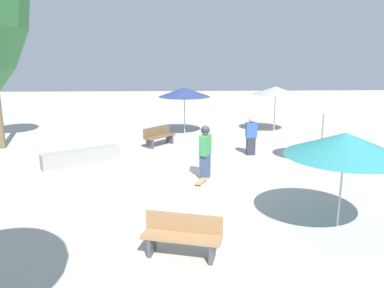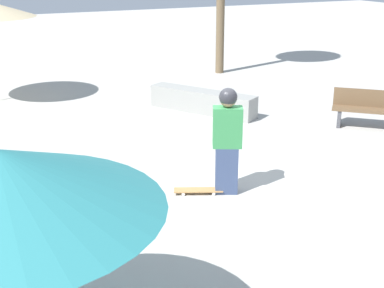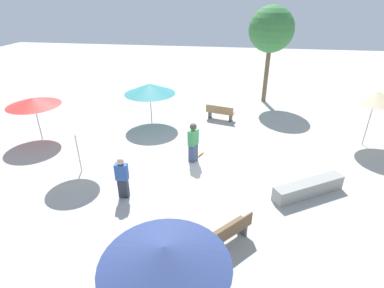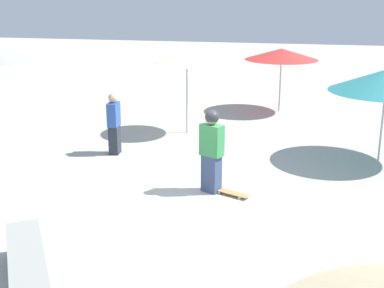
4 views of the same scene
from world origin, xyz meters
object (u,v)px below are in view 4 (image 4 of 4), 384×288
Objects in this scene: shade_umbrella_cream at (187,58)px; bystander_watching at (114,124)px; shade_umbrella_red at (282,54)px; skateboard at (231,193)px; skater_main at (212,148)px; concrete_ledge at (29,281)px.

shade_umbrella_cream is 3.05m from bystander_watching.
shade_umbrella_red reaches higher than bystander_watching.
bystander_watching is (2.21, 3.31, 0.73)m from skateboard.
shade_umbrella_red is at bearing 109.83° from skateboard.
shade_umbrella_red is at bearing -36.77° from shade_umbrella_cream.
skateboard is (-0.14, -0.44, -0.89)m from skater_main.
shade_umbrella_cream is (-3.34, 2.50, 0.24)m from shade_umbrella_red.
skateboard is 8.13m from shade_umbrella_red.
shade_umbrella_red is (7.75, -1.01, 1.00)m from skater_main.
skateboard is at bearing -27.30° from concrete_ledge.
skater_main is 1.12× the size of bystander_watching.
shade_umbrella_cream reaches higher than concrete_ledge.
bystander_watching is (6.52, 1.09, 0.51)m from concrete_ledge.
skateboard is 4.05m from bystander_watching.
skater_main reaches higher than concrete_ledge.
shade_umbrella_red reaches higher than skateboard.
skater_main is 2.16× the size of skateboard.
shade_umbrella_red is 4.18m from shade_umbrella_cream.
shade_umbrella_red is (7.88, -0.57, 1.89)m from skateboard.
bystander_watching is at bearing 149.37° from shade_umbrella_cream.
concrete_ledge is 6.63m from bystander_watching.
bystander_watching is at bearing 9.45° from concrete_ledge.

